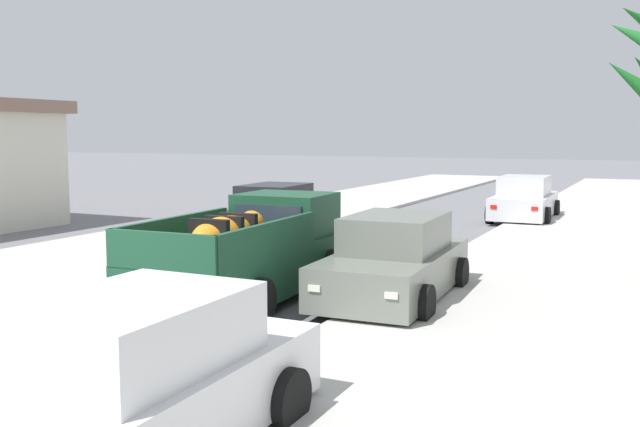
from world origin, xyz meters
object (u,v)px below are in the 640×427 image
at_px(car_right_near, 524,200).
at_px(car_left_mid, 394,261).
at_px(car_left_near, 276,213).
at_px(car_right_mid, 130,389).
at_px(pickup_truck, 251,254).

distance_m(car_right_near, car_left_mid, 12.99).
xyz_separation_m(car_left_near, car_left_mid, (5.71, -5.82, 0.00)).
height_order(car_left_near, car_right_near, same).
height_order(car_left_near, car_left_mid, same).
bearing_deg(car_right_mid, car_left_near, 114.26).
height_order(pickup_truck, car_right_mid, pickup_truck).
xyz_separation_m(pickup_truck, car_right_mid, (2.41, -5.99, -0.10)).
bearing_deg(car_left_near, car_right_near, 51.59).
distance_m(car_left_near, car_right_near, 9.14).
height_order(car_left_near, car_right_mid, same).
height_order(car_left_mid, car_right_mid, same).
bearing_deg(car_right_mid, car_right_near, 90.23).
height_order(car_right_near, car_right_mid, same).
bearing_deg(car_right_near, car_left_near, -128.41).
relative_size(car_left_near, car_right_mid, 1.02).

